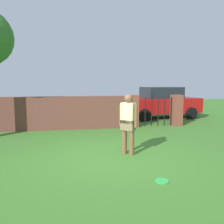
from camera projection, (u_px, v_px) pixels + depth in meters
The scene contains 6 objects.
ground_plane at pixel (113, 158), 5.84m from camera, with size 40.00×40.00×0.00m, color #3D7528.
brick_wall at pixel (61, 113), 9.46m from camera, with size 5.98×0.50×1.37m, color brown.
person at pixel (128, 121), 6.02m from camera, with size 0.43×0.40×1.62m.
fence_gate at pixel (155, 111), 10.15m from camera, with size 2.50×0.44×1.40m.
car at pixel (161, 103), 12.54m from camera, with size 4.35×2.26×1.72m.
frisbee_green at pixel (162, 181), 4.42m from camera, with size 0.27×0.27×0.02m, color green.
Camera 1 is at (-0.99, -5.56, 1.89)m, focal length 36.25 mm.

